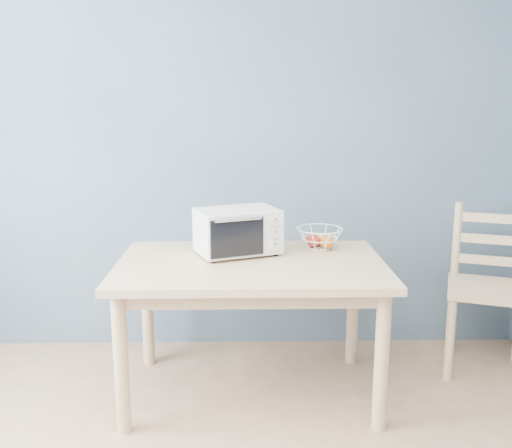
{
  "coord_description": "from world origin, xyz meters",
  "views": [
    {
      "loc": [
        0.23,
        -1.31,
        1.58
      ],
      "look_at": [
        0.29,
        1.67,
        0.93
      ],
      "focal_mm": 40.0,
      "sensor_mm": 36.0,
      "label": 1
    }
  ],
  "objects_px": {
    "dining_table": "(251,280)",
    "toaster_oven": "(235,231)",
    "dining_chair": "(488,291)",
    "fruit_basket": "(320,238)"
  },
  "relations": [
    {
      "from": "dining_table",
      "to": "toaster_oven",
      "type": "distance_m",
      "value": 0.29
    },
    {
      "from": "dining_table",
      "to": "dining_chair",
      "type": "distance_m",
      "value": 1.44
    },
    {
      "from": "toaster_oven",
      "to": "dining_table",
      "type": "bearing_deg",
      "value": -80.71
    },
    {
      "from": "dining_chair",
      "to": "fruit_basket",
      "type": "bearing_deg",
      "value": -158.38
    },
    {
      "from": "dining_table",
      "to": "toaster_oven",
      "type": "bearing_deg",
      "value": 120.62
    },
    {
      "from": "fruit_basket",
      "to": "dining_chair",
      "type": "xyz_separation_m",
      "value": [
        1.01,
        0.03,
        -0.33
      ]
    },
    {
      "from": "dining_table",
      "to": "fruit_basket",
      "type": "distance_m",
      "value": 0.5
    },
    {
      "from": "dining_table",
      "to": "toaster_oven",
      "type": "relative_size",
      "value": 2.78
    },
    {
      "from": "dining_table",
      "to": "fruit_basket",
      "type": "xyz_separation_m",
      "value": [
        0.39,
        0.26,
        0.16
      ]
    },
    {
      "from": "toaster_oven",
      "to": "dining_chair",
      "type": "xyz_separation_m",
      "value": [
        1.49,
        0.14,
        -0.4
      ]
    }
  ]
}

